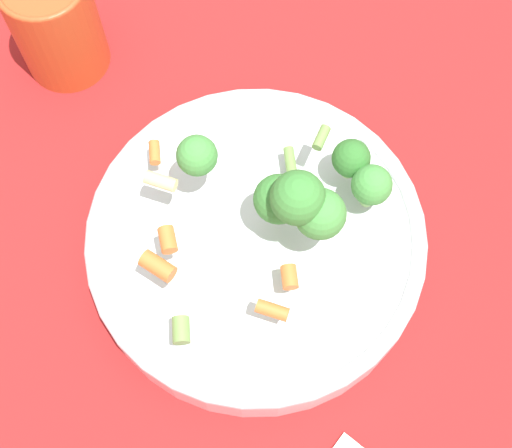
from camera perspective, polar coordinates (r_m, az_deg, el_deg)
The scene contains 4 objects.
ground_plane at distance 0.66m, azimuth 0.00°, elevation -2.32°, with size 3.00×3.00×0.00m, color maroon.
bowl at distance 0.63m, azimuth 0.00°, elevation -1.45°, with size 0.30×0.30×0.05m.
pasta_salad at distance 0.57m, azimuth 3.17°, elevation 2.29°, with size 0.22×0.20×0.09m.
cup at distance 0.74m, azimuth -15.75°, elevation 15.24°, with size 0.08×0.08×0.11m.
Camera 1 is at (-0.11, -0.20, 0.61)m, focal length 50.00 mm.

